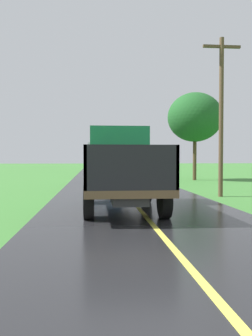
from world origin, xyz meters
name	(u,v)px	position (x,y,z in m)	size (l,w,h in m)	color
banana_truck_near	(121,166)	(-0.57, 12.32, 1.47)	(2.38, 5.82, 2.80)	#2D2D30
banana_truck_far	(102,162)	(-0.92, 25.90, 1.46)	(2.38, 5.81, 2.80)	#2D2D30
utility_pole_roadside	(221,112)	(4.20, 15.58, 3.81)	(1.71, 0.20, 7.11)	brown
roadside_tree_near_left	(195,117)	(6.29, 26.84, 4.87)	(4.22, 4.22, 6.78)	#4C3823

